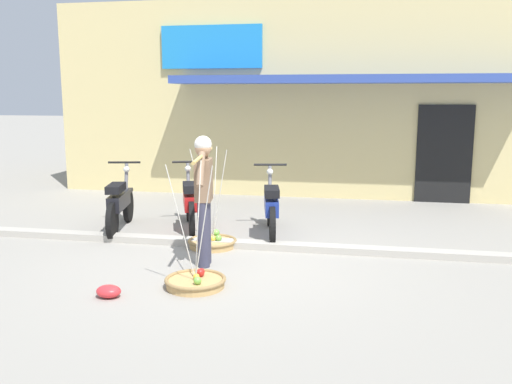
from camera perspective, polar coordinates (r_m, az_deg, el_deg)
name	(u,v)px	position (r m, az deg, el deg)	size (l,w,h in m)	color
ground_plane	(228,261)	(7.52, -2.94, -7.11)	(90.00, 90.00, 0.00)	gray
sidewalk_curb	(239,244)	(8.16, -1.75, -5.35)	(20.00, 0.24, 0.10)	#AEA89C
fruit_vendor	(204,192)	(7.16, -5.38, 0.04)	(0.31, 1.71, 1.70)	#38384C
fruit_basket_left_side	(196,281)	(6.57, -6.22, -9.08)	(0.72, 0.72, 1.45)	tan
fruit_basket_right_side	(212,242)	(8.20, -4.50, -5.13)	(0.72, 0.72, 1.45)	tan
motorcycle_nearest_shop	(120,204)	(9.32, -13.79, -1.16)	(0.60, 1.79, 1.09)	black
motorcycle_second_in_row	(190,203)	(9.19, -6.80, -1.09)	(0.76, 1.74, 1.09)	black
motorcycle_third_in_row	(271,207)	(8.75, 1.56, -1.58)	(0.58, 1.80, 1.09)	black
storefront_building	(352,98)	(14.32, 9.80, 9.45)	(13.00, 6.00, 4.20)	#DBC684
plastic_litter_bag	(109,291)	(6.43, -14.88, -9.82)	(0.28, 0.22, 0.14)	red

